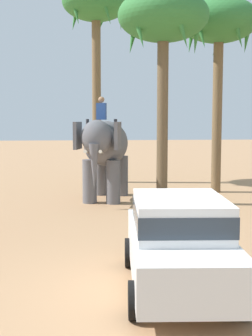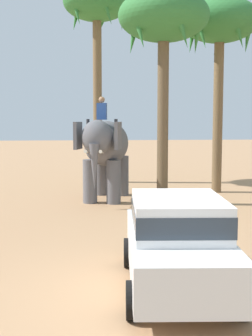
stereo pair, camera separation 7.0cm
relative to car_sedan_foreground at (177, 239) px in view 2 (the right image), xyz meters
name	(u,v)px [view 2 (the right image)]	position (x,y,z in m)	size (l,w,h in m)	color
ground_plane	(169,294)	(-0.17, -0.22, -0.93)	(120.00, 120.00, 0.00)	tan
car_sedan_foreground	(177,239)	(0.00, 0.00, 0.00)	(2.10, 4.21, 1.70)	white
elephant_with_mahout	(105,148)	(-0.86, 9.40, 1.06)	(2.39, 4.02, 3.88)	slate
palm_tree_behind_elephant	(220,26)	(3.90, 10.90, 5.92)	(3.20, 3.20, 7.98)	brown
palm_tree_near_hut	(97,9)	(-1.00, 14.47, 7.32)	(3.20, 3.20, 9.49)	brown
palm_tree_left_of_road	(164,22)	(1.15, 8.40, 5.54)	(3.20, 3.20, 7.57)	brown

